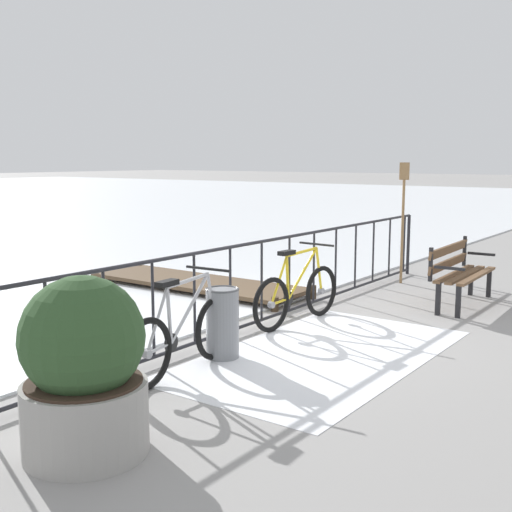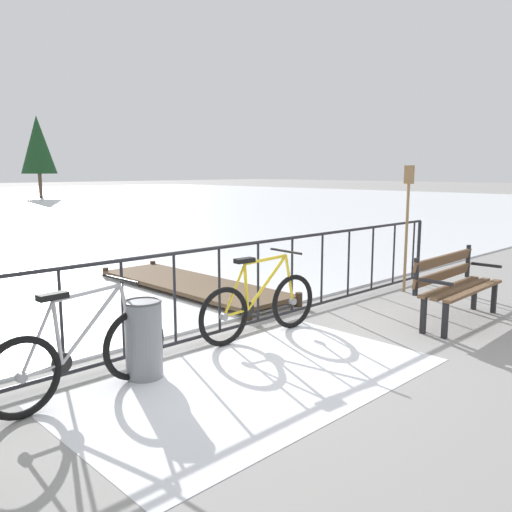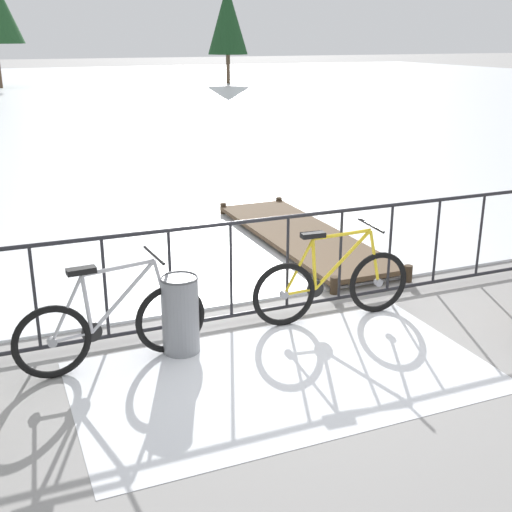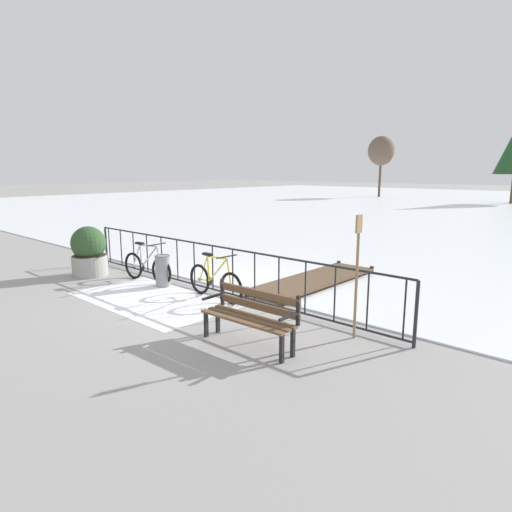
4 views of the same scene
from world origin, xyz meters
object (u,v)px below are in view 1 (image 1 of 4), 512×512
Objects in this scene: bicycle_near_railing at (184,336)px; park_bench at (459,269)px; bicycle_second at (297,295)px; trash_bin at (222,322)px; oar_upright at (403,215)px; planter_with_shrub at (84,369)px.

park_bench is at bearing -14.28° from bicycle_near_railing.
bicycle_second reaches higher than trash_bin.
bicycle_near_railing is 0.86× the size of oar_upright.
bicycle_second is at bearing 3.51° from bicycle_near_railing.
planter_with_shrub reaches higher than bicycle_near_railing.
bicycle_second is 1.36× the size of planter_with_shrub.
trash_bin is 0.37× the size of oar_upright.
bicycle_near_railing is at bearing -176.49° from bicycle_second.
planter_with_shrub is (-1.66, -0.59, 0.24)m from bicycle_near_railing.
bicycle_near_railing reaches higher than trash_bin.
oar_upright is at bearing 1.74° from bicycle_near_railing.
bicycle_near_railing is at bearing 19.56° from planter_with_shrub.
bicycle_near_railing is 2.34× the size of trash_bin.
bicycle_near_railing and bicycle_second have the same top height.
park_bench is at bearing -5.11° from planter_with_shrub.
park_bench is (4.46, -1.13, 0.14)m from bicycle_near_railing.
bicycle_near_railing is 1.06× the size of park_bench.
trash_bin is at bearing 163.31° from park_bench.
bicycle_near_railing reaches higher than park_bench.
park_bench is 6.14m from planter_with_shrub.
oar_upright is (7.16, 0.76, 0.53)m from planter_with_shrub.
oar_upright is (3.26, 0.03, 0.77)m from bicycle_second.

